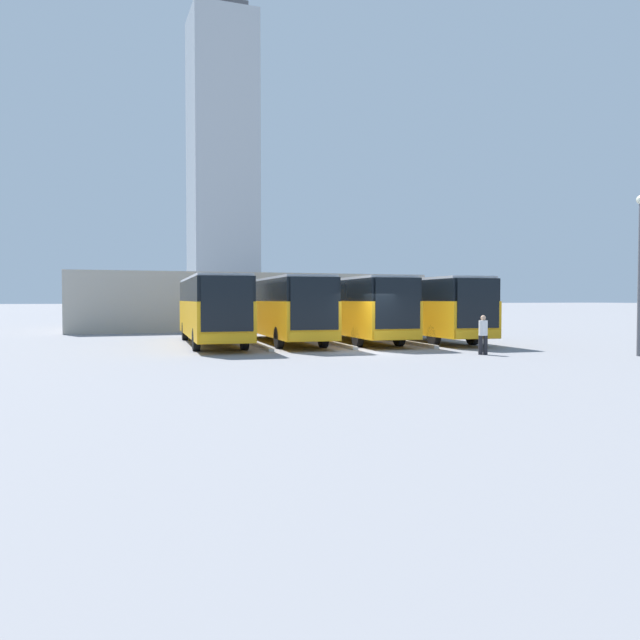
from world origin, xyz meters
TOP-DOWN VIEW (x-y plane):
  - ground_plane at (0.00, 0.00)m, footprint 600.00×600.00m
  - bus_0 at (-5.65, -5.61)m, footprint 3.30×12.37m
  - curb_divider_0 at (-3.77, -3.80)m, footprint 0.76×7.05m
  - bus_1 at (-1.88, -6.19)m, footprint 3.30×12.37m
  - curb_divider_1 at (0.00, -4.38)m, footprint 0.76×7.05m
  - bus_2 at (1.89, -6.54)m, footprint 3.30×12.37m
  - curb_divider_2 at (3.77, -4.73)m, footprint 0.76×7.05m
  - bus_3 at (5.65, -6.48)m, footprint 3.30×12.37m
  - pedestrian at (-3.72, 2.98)m, footprint 0.46×0.46m
  - station_building at (0.00, -24.29)m, footprint 26.02×15.13m
  - office_tower at (-22.96, -147.51)m, footprint 17.40×17.40m
  - lamppost at (-9.17, 5.63)m, footprint 0.36×0.36m

SIDE VIEW (x-z plane):
  - ground_plane at x=0.00m, z-range 0.00..0.00m
  - curb_divider_0 at x=-3.77m, z-range 0.00..0.15m
  - curb_divider_1 at x=0.00m, z-range 0.00..0.15m
  - curb_divider_2 at x=3.77m, z-range 0.00..0.15m
  - pedestrian at x=-3.72m, z-range 0.06..1.67m
  - bus_0 at x=-5.65m, z-range 0.19..3.53m
  - bus_1 at x=-1.88m, z-range 0.19..3.53m
  - bus_2 at x=1.89m, z-range 0.19..3.53m
  - bus_3 at x=5.65m, z-range 0.19..3.53m
  - station_building at x=0.00m, z-range 0.03..4.18m
  - lamppost at x=-9.17m, z-range 0.56..6.93m
  - office_tower at x=-22.96m, z-range -0.60..81.69m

